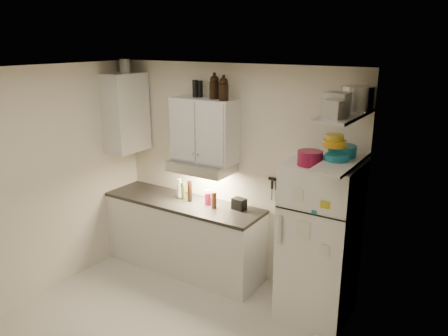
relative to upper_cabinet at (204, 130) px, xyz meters
The scene contains 36 objects.
floor 2.29m from the upper_cabinet, 77.33° to the right, with size 3.20×3.00×0.02m, color beige.
ceiling 1.58m from the upper_cabinet, 77.33° to the right, with size 3.20×3.00×0.02m, color white.
back_wall 0.63m from the upper_cabinet, 30.26° to the left, with size 3.20×0.02×2.60m, color beige.
left_wall 1.94m from the upper_cabinet, 134.46° to the right, with size 0.02×3.00×2.60m, color beige.
right_wall 2.39m from the upper_cabinet, 34.95° to the right, with size 0.02×3.00×2.60m, color beige.
base_cabinet 1.41m from the upper_cabinet, 151.63° to the right, with size 2.10×0.60×0.88m, color silver.
countertop 0.97m from the upper_cabinet, 151.63° to the right, with size 2.10×0.62×0.04m, color #292623.
upper_cabinet is the anchor object (origin of this frame).
side_cabinet 1.15m from the upper_cabinet, behind, with size 0.33×0.55×1.00m, color silver.
range_hood 0.44m from the upper_cabinet, 90.00° to the right, with size 0.76×0.46×0.12m, color silver.
fridge 1.84m from the upper_cabinet, ahead, with size 0.70×0.68×1.70m, color white.
shelf_hi 1.82m from the upper_cabinet, 10.05° to the right, with size 0.30×0.95×0.03m, color silver.
shelf_lo 1.78m from the upper_cabinet, 10.05° to the right, with size 0.30×0.95×0.03m, color silver.
knife_strip 1.13m from the upper_cabinet, ahead, with size 0.42×0.02×0.03m, color black.
dutch_oven 1.50m from the upper_cabinet, 13.25° to the right, with size 0.24×0.24×0.14m, color maroon.
book_stack 1.75m from the upper_cabinet, ahead, with size 0.18×0.22×0.07m, color gold.
spice_jar 1.63m from the upper_cabinet, 10.38° to the right, with size 0.06×0.06×0.10m, color silver.
stock_pot 1.84m from the upper_cabinet, ahead, with size 0.31×0.31×0.22m, color silver.
tin_a 1.84m from the upper_cabinet, 14.61° to the right, with size 0.20×0.18×0.20m, color #AAAAAD.
tin_b 1.91m from the upper_cabinet, 18.72° to the right, with size 0.16×0.16×0.16m, color #AAAAAD.
bowl_teal 1.71m from the upper_cabinet, ahead, with size 0.27×0.27×0.11m, color #19738B.
bowl_orange 1.67m from the upper_cabinet, ahead, with size 0.22×0.22×0.06m, color orange.
bowl_yellow 1.67m from the upper_cabinet, ahead, with size 0.17×0.17×0.05m, color gold.
plates 1.74m from the upper_cabinet, 10.27° to the right, with size 0.23×0.23×0.06m, color #19738B.
growler_a 0.53m from the upper_cabinet, ahead, with size 0.12×0.12×0.28m, color black, non-canonical shape.
growler_b 0.59m from the upper_cabinet, ahead, with size 0.11×0.11×0.26m, color black, non-canonical shape.
thermos_a 0.49m from the upper_cabinet, 148.98° to the left, with size 0.07×0.07×0.19m, color black.
thermos_b 0.50m from the upper_cabinet, 169.74° to the left, with size 0.07×0.07×0.20m, color black.
side_jar 1.37m from the upper_cabinet, behind, with size 0.13×0.13×0.17m, color silver.
soap_bottle 0.84m from the upper_cabinet, behind, with size 0.11×0.11×0.29m, color silver.
pepper_mill 0.84m from the upper_cabinet, 30.89° to the right, with size 0.06×0.06×0.20m, color brown.
oil_bottle 0.85m from the upper_cabinet, 166.14° to the right, with size 0.04×0.04×0.22m, color #4D5C17.
vinegar_bottle 0.79m from the upper_cabinet, 150.05° to the right, with size 0.06×0.06×0.27m, color black.
clear_bottle 0.82m from the upper_cabinet, 24.62° to the right, with size 0.06×0.06×0.17m, color silver.
red_jar 0.84m from the upper_cabinet, 38.80° to the right, with size 0.08×0.08×0.15m, color maroon.
caddy 0.97m from the upper_cabinet, ahead, with size 0.16×0.11×0.14m, color black.
Camera 1 is at (2.62, -2.83, 2.85)m, focal length 35.00 mm.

